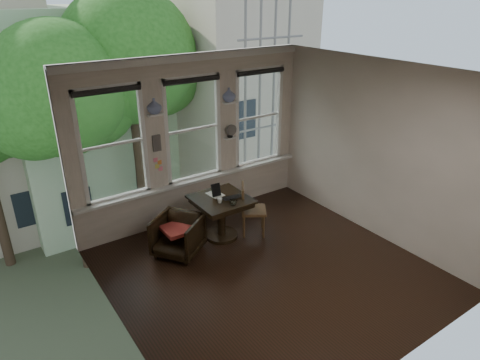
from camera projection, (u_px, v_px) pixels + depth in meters
ground at (268, 271)px, 6.58m from camera, size 4.50×4.50×0.00m
ceiling at (274, 73)px, 5.36m from camera, size 4.50×4.50×0.00m
wall_back at (193, 140)px, 7.66m from camera, size 4.50×0.00×4.50m
wall_front at (410, 258)px, 4.28m from camera, size 4.50×0.00×4.50m
wall_left at (113, 228)px, 4.80m from camera, size 0.00×4.50×4.50m
wall_right at (376, 151)px, 7.14m from camera, size 0.00×4.50×4.50m
window_left at (112, 144)px, 6.83m from camera, size 1.10×0.12×1.90m
window_center at (192, 129)px, 7.58m from camera, size 1.10×0.12×1.90m
window_right at (258, 117)px, 8.33m from camera, size 1.10×0.12×1.90m
shelf_left at (155, 114)px, 6.97m from camera, size 0.26×0.16×0.03m
shelf_right at (229, 102)px, 7.72m from camera, size 0.26×0.16×0.03m
intercom at (156, 143)px, 7.19m from camera, size 0.14×0.06×0.28m
sticky_notes at (158, 162)px, 7.34m from camera, size 0.16×0.01×0.24m
desk_fan at (230, 133)px, 7.94m from camera, size 0.20×0.20×0.24m
vase_left at (154, 106)px, 6.91m from camera, size 0.24×0.24×0.25m
vase_right at (229, 95)px, 7.66m from camera, size 0.24×0.24×0.25m
table at (221, 218)px, 7.34m from camera, size 0.90×0.90×0.75m
armchair_left at (178, 236)px, 6.89m from camera, size 0.99×0.98×0.65m
cushion_red at (177, 229)px, 6.85m from camera, size 0.45×0.45×0.06m
side_chair_right at (254, 210)px, 7.43m from camera, size 0.58×0.58×0.92m
laptop at (234, 199)px, 7.13m from camera, size 0.36×0.25×0.03m
mug at (220, 200)px, 7.02m from camera, size 0.10×0.10×0.09m
drinking_glass at (233, 202)px, 6.94m from camera, size 0.15×0.15×0.09m
tablet at (216, 190)px, 7.23m from camera, size 0.16×0.09×0.22m
papers at (215, 194)px, 7.32m from camera, size 0.25×0.32×0.00m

